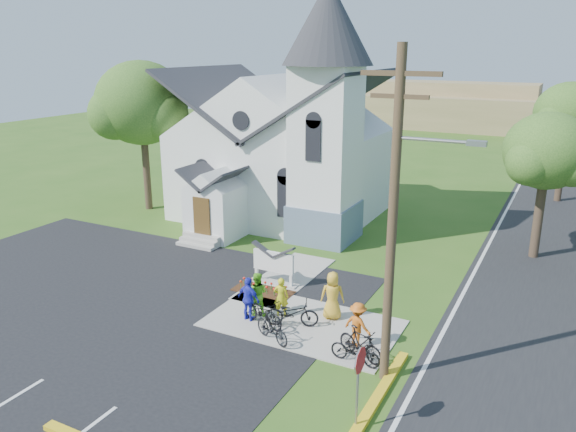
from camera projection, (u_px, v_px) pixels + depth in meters
The scene contains 23 objects.
ground at pixel (261, 321), 21.08m from camera, with size 120.00×120.00×0.00m, color #325A19.
parking_lot at pixel (84, 304), 22.46m from camera, with size 20.00×16.00×0.02m, color black.
road at pixel (569, 243), 29.41m from camera, with size 8.00×90.00×0.02m, color black.
sidewalk at pixel (302, 323), 20.83m from camera, with size 7.00×4.00×0.05m, color #A8A297.
church at pixel (286, 130), 32.58m from camera, with size 12.35×12.00×13.00m.
church_sign at pixel (273, 262), 24.03m from camera, with size 2.20×0.40×1.70m.
flower_bed at pixel (263, 291), 23.55m from camera, with size 2.60×1.10×0.07m, color #331B0E.
utility_pole at pixel (395, 211), 15.88m from camera, with size 3.45×0.28×10.00m.
stop_sign at pixel (359, 371), 14.60m from camera, with size 0.11×0.76×2.48m.
tree_lot_corner at pixel (142, 103), 33.84m from camera, with size 5.60×5.60×9.15m.
tree_road_near at pixel (547, 152), 26.02m from camera, with size 4.00×4.00×7.05m.
tree_road_mid at pixel (570, 114), 35.83m from camera, with size 4.40×4.40×7.80m.
distant_hills at pixel (522, 114), 66.83m from camera, with size 61.00×10.00×5.60m.
cyclist_0 at pixel (281, 297), 21.15m from camera, with size 0.57×0.37×1.55m, color gold.
bike_0 at pixel (263, 312), 20.52m from camera, with size 0.68×1.96×1.03m, color black.
cyclist_1 at pixel (257, 294), 21.24m from camera, with size 0.83×0.65×1.70m, color #68CA26.
bike_1 at pixel (272, 328), 19.38m from camera, with size 0.48×1.71×1.03m, color black.
cyclist_2 at pixel (249, 299), 20.82m from camera, with size 0.99×0.41×1.69m, color #292ECE.
bike_2 at pixel (292, 313), 20.46m from camera, with size 0.69×1.97×1.03m, color black.
cyclist_3 at pixel (358, 325), 18.99m from camera, with size 1.03×0.59×1.60m, color #CD5F16.
bike_3 at pixel (360, 344), 18.30m from camera, with size 0.51×1.80×1.08m, color black.
cyclist_4 at pixel (332, 295), 20.93m from camera, with size 0.90×0.59×1.85m, color gold.
bike_4 at pixel (355, 350), 18.05m from camera, with size 0.60×1.73×0.91m, color black.
Camera 1 is at (9.68, -16.42, 9.87)m, focal length 35.00 mm.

